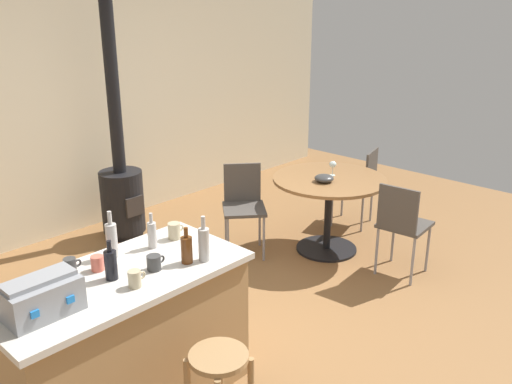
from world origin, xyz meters
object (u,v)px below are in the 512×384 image
at_px(folding_chair_left, 402,222).
at_px(wine_glass, 333,165).
at_px(bottle_2, 111,264).
at_px(bottle_3, 187,249).
at_px(cup_1, 174,231).
at_px(cup_2, 98,263).
at_px(toolbox, 41,296).
at_px(kitchen_island, 125,342).
at_px(bottle_4, 152,234).
at_px(dining_table, 329,195).
at_px(wood_stove, 121,185).
at_px(bottle_1, 204,244).
at_px(serving_bowl, 324,178).
at_px(folding_chair_far, 243,202).
at_px(bottle_0, 112,240).
at_px(cup_3, 135,279).
at_px(folding_chair_near, 360,181).
at_px(cup_0, 154,263).
at_px(cup_4, 70,266).
at_px(wooden_stool, 219,384).

bearing_deg(folding_chair_left, wine_glass, 84.59).
height_order(bottle_2, bottle_3, bottle_2).
distance_m(cup_1, cup_2, 0.58).
bearing_deg(toolbox, kitchen_island, 8.41).
bearing_deg(bottle_4, bottle_3, -87.59).
bearing_deg(bottle_2, dining_table, 9.49).
distance_m(wood_stove, bottle_1, 2.66).
height_order(bottle_4, serving_bowl, bottle_4).
bearing_deg(folding_chair_far, bottle_0, -157.59).
bearing_deg(cup_3, wood_stove, 58.37).
distance_m(folding_chair_near, wine_glass, 0.78).
bearing_deg(dining_table, cup_2, -173.63).
bearing_deg(folding_chair_near, serving_bowl, -169.08).
bearing_deg(dining_table, cup_3, -166.83).
height_order(folding_chair_left, toolbox, toolbox).
bearing_deg(folding_chair_far, cup_0, -149.11).
bearing_deg(cup_1, cup_3, -147.87).
bearing_deg(bottle_3, bottle_0, 123.89).
distance_m(cup_1, cup_4, 0.72).
height_order(folding_chair_left, bottle_2, bottle_2).
bearing_deg(cup_2, wine_glass, 6.71).
distance_m(bottle_4, cup_1, 0.19).
bearing_deg(bottle_4, folding_chair_near, 7.88).
relative_size(wooden_stool, bottle_1, 2.28).
xyz_separation_m(bottle_2, cup_2, (0.00, 0.15, -0.05)).
bearing_deg(serving_bowl, dining_table, 13.63).
distance_m(kitchen_island, cup_3, 0.53).
xyz_separation_m(folding_chair_far, cup_2, (-2.10, -0.89, 0.42)).
relative_size(cup_3, serving_bowl, 0.60).
relative_size(folding_chair_left, cup_2, 7.98).
xyz_separation_m(cup_0, wine_glass, (2.53, 0.56, -0.08)).
xyz_separation_m(dining_table, wood_stove, (-1.17, 1.77, -0.02)).
xyz_separation_m(wood_stove, wine_glass, (1.25, -1.74, 0.30)).
bearing_deg(wooden_stool, folding_chair_far, 41.66).
relative_size(bottle_3, wine_glass, 1.57).
xyz_separation_m(bottle_2, cup_0, (0.23, -0.08, -0.05)).
relative_size(bottle_1, cup_3, 2.64).
xyz_separation_m(wooden_stool, wood_stove, (1.34, 2.91, 0.10)).
bearing_deg(cup_2, toolbox, -154.59).
bearing_deg(bottle_4, bottle_0, 164.66).
distance_m(kitchen_island, bottle_3, 0.67).
bearing_deg(wooden_stool, toolbox, 133.70).
relative_size(kitchen_island, bottle_1, 5.25).
bearing_deg(kitchen_island, cup_3, -93.61).
bearing_deg(wood_stove, bottle_2, -124.22).
distance_m(wooden_stool, toolbox, 1.02).
xyz_separation_m(wooden_stool, bottle_4, (0.24, 0.86, 0.52)).
bearing_deg(bottle_2, wine_glass, 9.73).
bearing_deg(bottle_0, wood_stove, 55.78).
xyz_separation_m(folding_chair_left, serving_bowl, (-0.14, 0.76, 0.27)).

